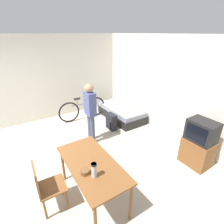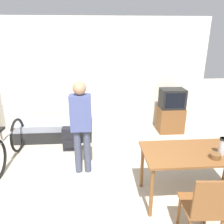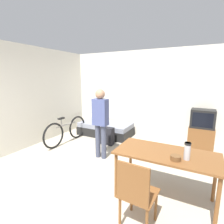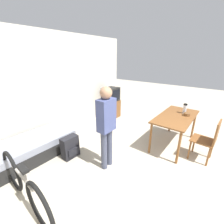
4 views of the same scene
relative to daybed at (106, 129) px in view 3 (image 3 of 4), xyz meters
name	(u,v)px [view 3 (image 3 of 4)]	position (x,y,z in m)	size (l,w,h in m)	color
ground_plane	(48,211)	(0.95, -3.31, -0.20)	(20.00, 20.00, 0.00)	#B2A893
wall_back	(139,94)	(0.95, 0.55, 1.15)	(5.58, 0.06, 2.70)	silver
wall_left	(39,96)	(-1.38, -1.40, 1.15)	(0.06, 4.83, 2.70)	silver
daybed	(106,129)	(0.00, 0.00, 0.00)	(1.72, 0.88, 0.41)	black
tv	(201,131)	(2.80, 0.06, 0.32)	(0.60, 0.45, 1.09)	brown
dining_table	(166,158)	(2.36, -2.28, 0.48)	(1.48, 0.73, 0.78)	brown
wooden_chair	(136,192)	(2.16, -3.02, 0.32)	(0.45, 0.45, 0.93)	brown
bicycle	(66,131)	(-0.65, -1.14, 0.16)	(0.11, 1.65, 0.78)	black
person_standing	(100,119)	(0.73, -1.50, 0.74)	(0.34, 0.22, 1.62)	#3D4256
thermos_flask	(187,150)	(2.65, -2.38, 0.71)	(0.09, 0.09, 0.24)	#B7B7BC
mate_bowl	(176,158)	(2.52, -2.47, 0.61)	(0.14, 0.14, 0.07)	brown
backpack	(107,136)	(0.46, -0.70, 0.04)	(0.37, 0.22, 0.49)	black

